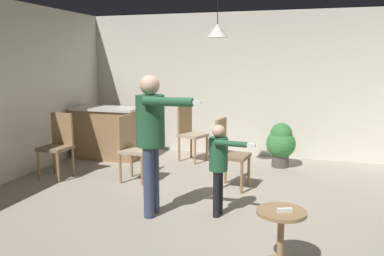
{
  "coord_description": "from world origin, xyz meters",
  "views": [
    {
      "loc": [
        1.17,
        -4.4,
        1.82
      ],
      "look_at": [
        -0.2,
        0.2,
        1.0
      ],
      "focal_mm": 37.42,
      "sensor_mm": 36.0,
      "label": 1
    }
  ],
  "objects_px": {
    "person_child": "(219,160)",
    "dining_chair_centre_back": "(190,131)",
    "dining_chair_near_wall": "(58,143)",
    "potted_plant_corner": "(281,143)",
    "side_table_by_couch": "(281,231)",
    "kitchen_counter": "(107,133)",
    "spare_remote_on_table": "(285,210)",
    "person_adult": "(152,130)",
    "dining_chair_by_counter": "(132,146)",
    "dining_chair_spare": "(228,151)"
  },
  "relations": [
    {
      "from": "person_adult",
      "to": "side_table_by_couch",
      "type": "bearing_deg",
      "value": 62.39
    },
    {
      "from": "side_table_by_couch",
      "to": "potted_plant_corner",
      "type": "height_order",
      "value": "potted_plant_corner"
    },
    {
      "from": "spare_remote_on_table",
      "to": "kitchen_counter",
      "type": "bearing_deg",
      "value": 136.98
    },
    {
      "from": "dining_chair_by_counter",
      "to": "dining_chair_near_wall",
      "type": "relative_size",
      "value": 1.0
    },
    {
      "from": "person_child",
      "to": "dining_chair_centre_back",
      "type": "xyz_separation_m",
      "value": [
        -1.09,
        2.43,
        -0.13
      ]
    },
    {
      "from": "potted_plant_corner",
      "to": "side_table_by_couch",
      "type": "bearing_deg",
      "value": -85.73
    },
    {
      "from": "person_adult",
      "to": "dining_chair_by_counter",
      "type": "height_order",
      "value": "person_adult"
    },
    {
      "from": "dining_chair_centre_back",
      "to": "dining_chair_spare",
      "type": "relative_size",
      "value": 1.0
    },
    {
      "from": "dining_chair_by_counter",
      "to": "dining_chair_spare",
      "type": "relative_size",
      "value": 1.0
    },
    {
      "from": "side_table_by_couch",
      "to": "person_child",
      "type": "distance_m",
      "value": 1.31
    },
    {
      "from": "kitchen_counter",
      "to": "person_child",
      "type": "xyz_separation_m",
      "value": [
        2.64,
        -2.19,
        0.2
      ]
    },
    {
      "from": "potted_plant_corner",
      "to": "person_adult",
      "type": "bearing_deg",
      "value": -115.87
    },
    {
      "from": "side_table_by_couch",
      "to": "person_child",
      "type": "bearing_deg",
      "value": 128.34
    },
    {
      "from": "side_table_by_couch",
      "to": "spare_remote_on_table",
      "type": "relative_size",
      "value": 4.0
    },
    {
      "from": "person_adult",
      "to": "potted_plant_corner",
      "type": "distance_m",
      "value": 3.0
    },
    {
      "from": "person_adult",
      "to": "potted_plant_corner",
      "type": "xyz_separation_m",
      "value": [
        1.28,
        2.64,
        -0.6
      ]
    },
    {
      "from": "kitchen_counter",
      "to": "dining_chair_centre_back",
      "type": "bearing_deg",
      "value": 8.62
    },
    {
      "from": "side_table_by_couch",
      "to": "person_adult",
      "type": "distance_m",
      "value": 1.86
    },
    {
      "from": "side_table_by_couch",
      "to": "potted_plant_corner",
      "type": "distance_m",
      "value": 3.44
    },
    {
      "from": "dining_chair_centre_back",
      "to": "spare_remote_on_table",
      "type": "relative_size",
      "value": 7.69
    },
    {
      "from": "side_table_by_couch",
      "to": "potted_plant_corner",
      "type": "relative_size",
      "value": 0.68
    },
    {
      "from": "dining_chair_near_wall",
      "to": "dining_chair_centre_back",
      "type": "height_order",
      "value": "same"
    },
    {
      "from": "dining_chair_near_wall",
      "to": "dining_chair_centre_back",
      "type": "relative_size",
      "value": 1.0
    },
    {
      "from": "dining_chair_centre_back",
      "to": "dining_chair_spare",
      "type": "xyz_separation_m",
      "value": [
        0.99,
        -1.36,
        0.0
      ]
    },
    {
      "from": "side_table_by_couch",
      "to": "dining_chair_by_counter",
      "type": "xyz_separation_m",
      "value": [
        -2.36,
        1.97,
        0.22
      ]
    },
    {
      "from": "side_table_by_couch",
      "to": "person_adult",
      "type": "xyz_separation_m",
      "value": [
        -1.54,
        0.79,
        0.7
      ]
    },
    {
      "from": "person_child",
      "to": "dining_chair_centre_back",
      "type": "relative_size",
      "value": 1.09
    },
    {
      "from": "dining_chair_near_wall",
      "to": "potted_plant_corner",
      "type": "xyz_separation_m",
      "value": [
        3.29,
        1.59,
        -0.12
      ]
    },
    {
      "from": "person_adult",
      "to": "dining_chair_near_wall",
      "type": "bearing_deg",
      "value": -118.07
    },
    {
      "from": "person_adult",
      "to": "spare_remote_on_table",
      "type": "bearing_deg",
      "value": 61.82
    },
    {
      "from": "potted_plant_corner",
      "to": "kitchen_counter",
      "type": "bearing_deg",
      "value": -175.55
    },
    {
      "from": "kitchen_counter",
      "to": "dining_chair_by_counter",
      "type": "xyz_separation_m",
      "value": [
        1.06,
        -1.21,
        0.07
      ]
    },
    {
      "from": "kitchen_counter",
      "to": "dining_chair_by_counter",
      "type": "distance_m",
      "value": 1.61
    },
    {
      "from": "side_table_by_couch",
      "to": "dining_chair_near_wall",
      "type": "bearing_deg",
      "value": 152.61
    },
    {
      "from": "dining_chair_near_wall",
      "to": "spare_remote_on_table",
      "type": "height_order",
      "value": "dining_chair_near_wall"
    },
    {
      "from": "kitchen_counter",
      "to": "potted_plant_corner",
      "type": "height_order",
      "value": "kitchen_counter"
    },
    {
      "from": "person_adult",
      "to": "dining_chair_by_counter",
      "type": "bearing_deg",
      "value": -145.86
    },
    {
      "from": "kitchen_counter",
      "to": "dining_chair_near_wall",
      "type": "xyz_separation_m",
      "value": [
        -0.13,
        -1.35,
        0.07
      ]
    },
    {
      "from": "person_child",
      "to": "potted_plant_corner",
      "type": "bearing_deg",
      "value": 173.82
    },
    {
      "from": "dining_chair_spare",
      "to": "spare_remote_on_table",
      "type": "xyz_separation_m",
      "value": [
        0.92,
        -2.09,
        -0.01
      ]
    },
    {
      "from": "side_table_by_couch",
      "to": "person_adult",
      "type": "bearing_deg",
      "value": 152.87
    },
    {
      "from": "kitchen_counter",
      "to": "side_table_by_couch",
      "type": "distance_m",
      "value": 4.68
    },
    {
      "from": "side_table_by_couch",
      "to": "person_adult",
      "type": "height_order",
      "value": "person_adult"
    },
    {
      "from": "potted_plant_corner",
      "to": "spare_remote_on_table",
      "type": "height_order",
      "value": "potted_plant_corner"
    },
    {
      "from": "dining_chair_by_counter",
      "to": "dining_chair_spare",
      "type": "height_order",
      "value": "same"
    },
    {
      "from": "person_adult",
      "to": "dining_chair_centre_back",
      "type": "bearing_deg",
      "value": -173.08
    },
    {
      "from": "dining_chair_by_counter",
      "to": "side_table_by_couch",
      "type": "bearing_deg",
      "value": 52.21
    },
    {
      "from": "dining_chair_spare",
      "to": "potted_plant_corner",
      "type": "bearing_deg",
      "value": 162.03
    },
    {
      "from": "kitchen_counter",
      "to": "person_child",
      "type": "relative_size",
      "value": 1.16
    },
    {
      "from": "person_adult",
      "to": "person_child",
      "type": "height_order",
      "value": "person_adult"
    }
  ]
}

